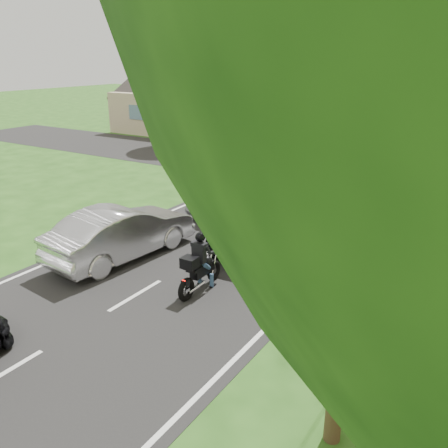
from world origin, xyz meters
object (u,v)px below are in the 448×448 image
(sign_white, at_px, (349,240))
(silver_sedan, at_px, (122,232))
(utility_pole_near, at_px, (361,135))
(traffic_signal, at_px, (405,101))
(sign_green, at_px, (421,177))
(dark_suv, at_px, (271,224))
(silver_suv, at_px, (230,195))
(motorcycle_rider, at_px, (199,268))

(sign_white, bearing_deg, silver_sedan, -169.72)
(utility_pole_near, xyz_separation_m, sign_white, (-1.50, 4.98, -3.49))
(traffic_signal, bearing_deg, sign_green, -62.62)
(traffic_signal, bearing_deg, dark_suv, -102.46)
(silver_suv, xyz_separation_m, utility_pole_near, (7.85, -9.50, 4.37))
(silver_sedan, height_order, silver_suv, silver_sedan)
(dark_suv, height_order, sign_green, sign_green)
(dark_suv, relative_size, silver_sedan, 1.04)
(silver_sedan, bearing_deg, dark_suv, -129.70)
(motorcycle_rider, distance_m, utility_pole_near, 7.33)
(dark_suv, bearing_deg, motorcycle_rider, 84.28)
(motorcycle_rider, distance_m, sign_white, 3.99)
(silver_suv, height_order, sign_green, sign_green)
(traffic_signal, height_order, sign_white, traffic_signal)
(dark_suv, relative_size, sign_green, 2.44)
(silver_sedan, bearing_deg, sign_white, -163.86)
(motorcycle_rider, relative_size, dark_suv, 0.38)
(dark_suv, height_order, sign_white, sign_white)
(motorcycle_rider, height_order, sign_white, sign_white)
(motorcycle_rider, xyz_separation_m, sign_white, (3.43, 1.82, 0.93))
(motorcycle_rider, xyz_separation_m, dark_suv, (0.12, 4.01, 0.06))
(motorcycle_rider, xyz_separation_m, traffic_signal, (2.07, 12.84, 3.47))
(traffic_signal, relative_size, sign_white, 3.00)
(traffic_signal, xyz_separation_m, sign_white, (1.36, -11.02, -2.54))
(silver_sedan, relative_size, sign_green, 2.34)
(sign_white, bearing_deg, dark_suv, 146.59)
(silver_suv, xyz_separation_m, traffic_signal, (4.99, 6.50, 3.43))
(dark_suv, bearing_deg, sign_white, 142.53)
(dark_suv, height_order, utility_pole_near, utility_pole_near)
(traffic_signal, distance_m, utility_pole_near, 16.28)
(motorcycle_rider, height_order, silver_suv, motorcycle_rider)
(utility_pole_near, height_order, sign_green, utility_pole_near)
(dark_suv, xyz_separation_m, silver_suv, (-3.04, 2.33, -0.02))
(sign_white, bearing_deg, sign_green, 88.57)
(silver_suv, bearing_deg, sign_green, -147.03)
(motorcycle_rider, bearing_deg, dark_suv, 86.87)
(silver_suv, bearing_deg, motorcycle_rider, 119.74)
(motorcycle_rider, distance_m, silver_suv, 6.98)
(silver_sedan, distance_m, sign_green, 11.61)
(traffic_signal, distance_m, sign_green, 4.24)
(sign_white, relative_size, sign_green, 1.00)
(utility_pole_near, bearing_deg, dark_suv, 123.89)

